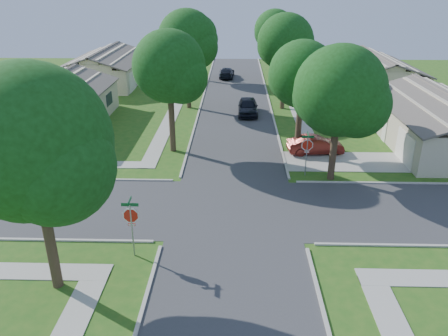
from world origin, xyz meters
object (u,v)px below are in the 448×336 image
tree_e_far (275,32)px  tree_w_near (170,70)px  house_ne_near (440,126)px  house_nw_far (107,71)px  car_curb_east (248,106)px  stop_sign_sw (131,218)px  car_driveway (315,145)px  tree_w_far (199,36)px  tree_ne_corner (340,95)px  house_ne_far (374,77)px  tree_w_mid (188,42)px  tree_sw_corner (35,149)px  house_nw_near (54,108)px  tree_e_mid (286,45)px  car_curb_west (227,73)px  tree_e_near (303,77)px  stop_sign_ne (307,147)px

tree_e_far → tree_w_near: 26.71m
house_ne_near → house_nw_far: size_ratio=1.00×
car_curb_east → stop_sign_sw: bearing=-103.7°
car_driveway → house_ne_near: bearing=-82.2°
car_curb_east → car_driveway: bearing=-64.1°
tree_w_far → car_curb_east: tree_w_far is taller
tree_ne_corner → house_ne_far: 26.91m
tree_w_near → tree_w_mid: tree_w_mid is taller
tree_ne_corner → car_driveway: size_ratio=2.10×
tree_e_far → tree_w_far: size_ratio=1.09×
tree_sw_corner → house_nw_near: bearing=111.3°
tree_w_mid → tree_ne_corner: (11.00, -16.80, -0.90)m
tree_e_mid → house_nw_near: size_ratio=0.68×
stop_sign_sw → tree_e_far: size_ratio=0.34×
tree_e_mid → tree_sw_corner: tree_sw_corner is taller
car_driveway → car_curb_west: size_ratio=0.92×
tree_e_far → tree_w_far: bearing=-180.0°
house_ne_far → car_driveway: (-9.99, -20.30, -0.84)m
tree_e_far → tree_w_mid: size_ratio=0.91×
stop_sign_sw → car_driveway: 17.20m
tree_e_near → tree_sw_corner: tree_sw_corner is taller
car_driveway → car_curb_east: car_curb_east is taller
stop_sign_sw → car_curb_east: size_ratio=0.65×
tree_e_far → car_curb_west: size_ratio=1.94×
tree_sw_corner → stop_sign_sw: bearing=40.0°
car_curb_west → stop_sign_sw: bearing=88.0°
house_ne_far → car_driveway: 22.64m
stop_sign_ne → tree_e_far: bearing=89.9°
tree_ne_corner → house_nw_far: 35.90m
stop_sign_ne → tree_w_far: (-9.35, 29.31, 3.48)m
stop_sign_ne → tree_w_far: 30.96m
tree_e_far → tree_w_mid: (-9.39, -13.00, 0.51)m
car_curb_east → house_ne_far: bearing=35.0°
car_curb_east → tree_w_far: bearing=111.4°
house_ne_far → car_curb_east: size_ratio=2.96×
tree_w_far → tree_e_mid: bearing=-54.1°
tree_sw_corner → tree_ne_corner: 17.78m
stop_sign_sw → house_ne_far: 39.55m
tree_e_near → car_curb_east: (-3.55, 9.78, -4.86)m
tree_w_near → car_curb_west: size_ratio=2.00×
tree_e_far → car_curb_west: 8.14m
tree_w_mid → house_ne_far: tree_w_mid is taller
tree_e_far → car_driveway: (1.25, -25.31, -5.30)m
stop_sign_ne → car_driveway: bearing=72.0°
house_ne_near → tree_e_near: bearing=-170.0°
tree_e_far → car_driveway: 25.88m
stop_sign_sw → tree_e_far: (9.45, 38.71, 3.95)m
stop_sign_sw → tree_e_near: 17.04m
house_nw_near → car_curb_east: bearing=12.4°
tree_w_near → house_ne_far: bearing=44.1°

